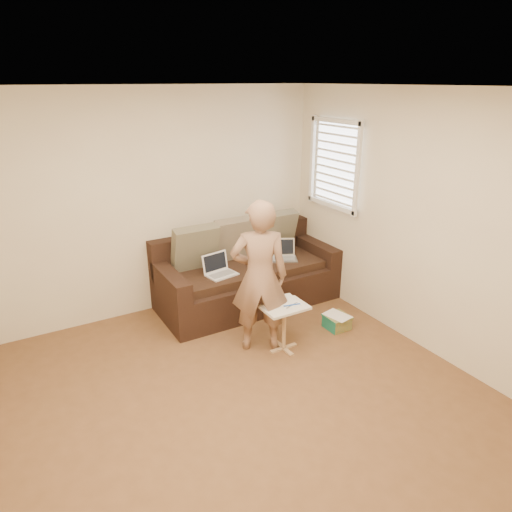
{
  "coord_description": "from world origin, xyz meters",
  "views": [
    {
      "loc": [
        -1.65,
        -2.8,
        2.65
      ],
      "look_at": [
        0.8,
        1.4,
        0.78
      ],
      "focal_mm": 32.34,
      "sensor_mm": 36.0,
      "label": 1
    }
  ],
  "objects_px": {
    "person": "(259,277)",
    "drinking_glass": "(271,301)",
    "laptop_silver": "(284,260)",
    "laptop_white": "(222,275)",
    "striped_box": "(337,322)",
    "sofa": "(248,272)",
    "side_table": "(284,328)"
  },
  "relations": [
    {
      "from": "laptop_white",
      "to": "laptop_silver",
      "type": "bearing_deg",
      "value": -6.41
    },
    {
      "from": "laptop_silver",
      "to": "side_table",
      "type": "height_order",
      "value": "laptop_silver"
    },
    {
      "from": "laptop_white",
      "to": "person",
      "type": "relative_size",
      "value": 0.21
    },
    {
      "from": "drinking_glass",
      "to": "laptop_white",
      "type": "bearing_deg",
      "value": 95.98
    },
    {
      "from": "side_table",
      "to": "striped_box",
      "type": "relative_size",
      "value": 1.93
    },
    {
      "from": "sofa",
      "to": "striped_box",
      "type": "xyz_separation_m",
      "value": [
        0.56,
        -1.06,
        -0.34
      ]
    },
    {
      "from": "side_table",
      "to": "laptop_silver",
      "type": "bearing_deg",
      "value": 57.09
    },
    {
      "from": "striped_box",
      "to": "person",
      "type": "bearing_deg",
      "value": 172.78
    },
    {
      "from": "drinking_glass",
      "to": "striped_box",
      "type": "relative_size",
      "value": 0.46
    },
    {
      "from": "side_table",
      "to": "drinking_glass",
      "type": "height_order",
      "value": "drinking_glass"
    },
    {
      "from": "person",
      "to": "striped_box",
      "type": "xyz_separation_m",
      "value": [
        0.95,
        -0.12,
        -0.72
      ]
    },
    {
      "from": "person",
      "to": "sofa",
      "type": "bearing_deg",
      "value": -87.07
    },
    {
      "from": "laptop_white",
      "to": "drinking_glass",
      "type": "relative_size",
      "value": 2.82
    },
    {
      "from": "laptop_white",
      "to": "drinking_glass",
      "type": "xyz_separation_m",
      "value": [
        0.1,
        -0.92,
        0.04
      ]
    },
    {
      "from": "side_table",
      "to": "person",
      "type": "bearing_deg",
      "value": 137.31
    },
    {
      "from": "sofa",
      "to": "striped_box",
      "type": "height_order",
      "value": "sofa"
    },
    {
      "from": "laptop_white",
      "to": "sofa",
      "type": "bearing_deg",
      "value": 7.66
    },
    {
      "from": "person",
      "to": "drinking_glass",
      "type": "xyz_separation_m",
      "value": [
        0.07,
        -0.11,
        -0.24
      ]
    },
    {
      "from": "person",
      "to": "drinking_glass",
      "type": "bearing_deg",
      "value": 147.27
    },
    {
      "from": "sofa",
      "to": "drinking_glass",
      "type": "bearing_deg",
      "value": -107.08
    },
    {
      "from": "sofa",
      "to": "person",
      "type": "xyz_separation_m",
      "value": [
        -0.39,
        -0.94,
        0.38
      ]
    },
    {
      "from": "laptop_white",
      "to": "side_table",
      "type": "distance_m",
      "value": 1.04
    },
    {
      "from": "sofa",
      "to": "side_table",
      "type": "distance_m",
      "value": 1.15
    },
    {
      "from": "sofa",
      "to": "laptop_silver",
      "type": "relative_size",
      "value": 6.54
    },
    {
      "from": "laptop_silver",
      "to": "laptop_white",
      "type": "relative_size",
      "value": 0.99
    },
    {
      "from": "laptop_white",
      "to": "person",
      "type": "xyz_separation_m",
      "value": [
        0.03,
        -0.81,
        0.28
      ]
    },
    {
      "from": "sofa",
      "to": "striped_box",
      "type": "bearing_deg",
      "value": -62.1
    },
    {
      "from": "laptop_silver",
      "to": "drinking_glass",
      "type": "distance_m",
      "value": 1.26
    },
    {
      "from": "laptop_white",
      "to": "striped_box",
      "type": "height_order",
      "value": "laptop_white"
    },
    {
      "from": "person",
      "to": "striped_box",
      "type": "distance_m",
      "value": 1.2
    },
    {
      "from": "laptop_white",
      "to": "drinking_glass",
      "type": "bearing_deg",
      "value": -94.06
    },
    {
      "from": "drinking_glass",
      "to": "striped_box",
      "type": "height_order",
      "value": "drinking_glass"
    }
  ]
}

